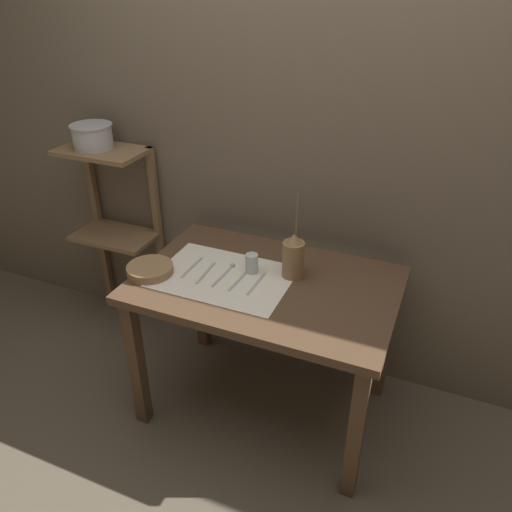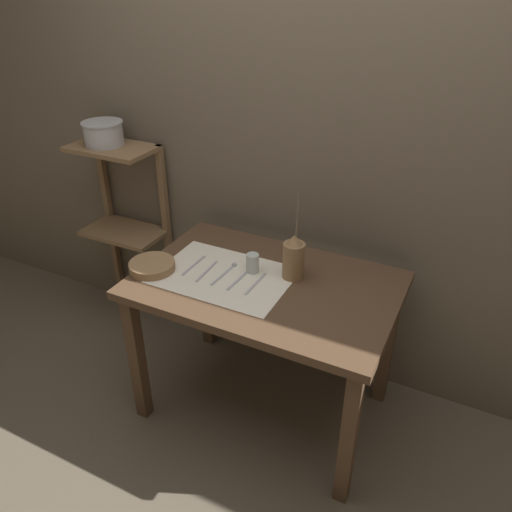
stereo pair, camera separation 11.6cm
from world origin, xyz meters
name	(u,v)px [view 1 (the left image)]	position (x,y,z in m)	size (l,w,h in m)	color
ground_plane	(264,404)	(0.00, 0.00, 0.00)	(12.00, 12.00, 0.00)	brown
stone_wall_back	(305,155)	(0.00, 0.49, 1.20)	(7.00, 0.06, 2.40)	brown
wooden_table	(266,301)	(0.00, 0.00, 0.66)	(1.17, 0.76, 0.77)	#4C3523
wooden_shelf_unit	(116,209)	(-1.06, 0.34, 0.79)	(0.47, 0.28, 1.15)	brown
linen_cloth	(224,276)	(-0.19, -0.04, 0.77)	(0.61, 0.43, 0.00)	silver
pitcher_with_flowers	(293,257)	(0.09, 0.09, 0.87)	(0.10, 0.10, 0.42)	olive
wooden_bowl	(150,270)	(-0.51, -0.14, 0.79)	(0.21, 0.21, 0.04)	#8E6B47
glass_tumbler_near	(252,263)	(-0.09, 0.05, 0.82)	(0.06, 0.06, 0.09)	#B7C1BC
fork_outer	(192,267)	(-0.36, -0.03, 0.77)	(0.01, 0.19, 0.00)	#A8A8AD
knife_center	(206,273)	(-0.28, -0.05, 0.77)	(0.02, 0.19, 0.00)	#A8A8AD
spoon_outer	(229,270)	(-0.19, 0.01, 0.78)	(0.03, 0.20, 0.02)	#A8A8AD
spoon_inner	(245,274)	(-0.11, 0.01, 0.78)	(0.03, 0.20, 0.02)	#A8A8AD
fork_inner	(256,284)	(-0.03, -0.04, 0.77)	(0.02, 0.19, 0.00)	#A8A8AD
metal_pot_large	(92,136)	(-1.11, 0.30, 1.22)	(0.22, 0.22, 0.13)	#A8A8AD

